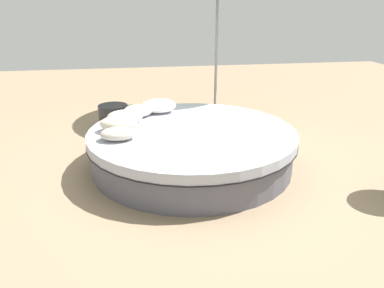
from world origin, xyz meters
The scene contains 8 objects.
ground_plane centered at (0.00, 0.00, 0.00)m, with size 16.00×16.00×0.00m, color #9E8466.
round_bed centered at (0.00, 0.00, 0.25)m, with size 2.69×2.69×0.49m.
throw_pillow_0 centered at (-0.36, 0.85, 0.60)m, with size 0.52×0.34×0.21m, color white.
throw_pillow_1 centered at (-0.66, 0.72, 0.58)m, with size 0.41×0.34×0.17m, color white.
throw_pillow_2 centered at (-0.85, 0.43, 0.58)m, with size 0.49×0.28×0.18m, color beige.
throw_pillow_3 centered at (-0.92, 0.11, 0.59)m, with size 0.48×0.33×0.20m, color beige.
throw_pillow_4 centered at (-0.93, -0.22, 0.57)m, with size 0.43×0.30×0.15m, color beige.
side_table centered at (-1.07, 1.73, 0.20)m, with size 0.49×0.49×0.41m, color #333338.
Camera 1 is at (-0.74, -4.44, 2.04)m, focal length 34.43 mm.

